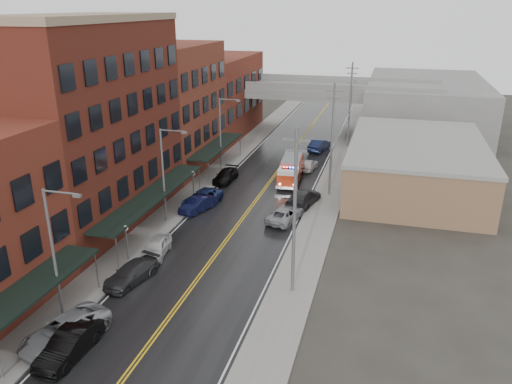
# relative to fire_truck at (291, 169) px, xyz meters

# --- Properties ---
(road) EXTENTS (11.00, 160.00, 0.02)m
(road) POSITION_rel_fire_truck_xyz_m (-2.28, -8.42, -1.44)
(road) COLOR black
(road) RESTS_ON ground
(sidewalk_left) EXTENTS (3.00, 160.00, 0.15)m
(sidewalk_left) POSITION_rel_fire_truck_xyz_m (-9.58, -8.42, -1.37)
(sidewalk_left) COLOR slate
(sidewalk_left) RESTS_ON ground
(sidewalk_right) EXTENTS (3.00, 160.00, 0.15)m
(sidewalk_right) POSITION_rel_fire_truck_xyz_m (5.02, -8.42, -1.37)
(sidewalk_right) COLOR slate
(sidewalk_right) RESTS_ON ground
(curb_left) EXTENTS (0.30, 160.00, 0.15)m
(curb_left) POSITION_rel_fire_truck_xyz_m (-7.93, -8.42, -1.37)
(curb_left) COLOR gray
(curb_left) RESTS_ON ground
(curb_right) EXTENTS (0.30, 160.00, 0.15)m
(curb_right) POSITION_rel_fire_truck_xyz_m (3.37, -8.42, -1.37)
(curb_right) COLOR gray
(curb_right) RESTS_ON ground
(brick_building_b) EXTENTS (9.00, 20.00, 18.00)m
(brick_building_b) POSITION_rel_fire_truck_xyz_m (-15.58, -15.42, 7.55)
(brick_building_b) COLOR #4D1C14
(brick_building_b) RESTS_ON ground
(brick_building_c) EXTENTS (9.00, 15.00, 15.00)m
(brick_building_c) POSITION_rel_fire_truck_xyz_m (-15.58, 2.08, 6.05)
(brick_building_c) COLOR brown
(brick_building_c) RESTS_ON ground
(brick_building_far) EXTENTS (9.00, 20.00, 12.00)m
(brick_building_far) POSITION_rel_fire_truck_xyz_m (-15.58, 19.58, 4.55)
(brick_building_far) COLOR maroon
(brick_building_far) RESTS_ON ground
(tan_building) EXTENTS (14.00, 22.00, 5.00)m
(tan_building) POSITION_rel_fire_truck_xyz_m (13.72, 1.58, 1.05)
(tan_building) COLOR #846347
(tan_building) RESTS_ON ground
(right_far_block) EXTENTS (18.00, 30.00, 8.00)m
(right_far_block) POSITION_rel_fire_truck_xyz_m (15.72, 31.58, 2.55)
(right_far_block) COLOR slate
(right_far_block) RESTS_ON ground
(awning_0) EXTENTS (2.60, 16.00, 3.09)m
(awning_0) POSITION_rel_fire_truck_xyz_m (-9.77, -34.42, 1.54)
(awning_0) COLOR black
(awning_0) RESTS_ON ground
(awning_1) EXTENTS (2.60, 18.00, 3.09)m
(awning_1) POSITION_rel_fire_truck_xyz_m (-9.77, -15.42, 1.54)
(awning_1) COLOR black
(awning_1) RESTS_ON ground
(awning_2) EXTENTS (2.60, 13.00, 3.09)m
(awning_2) POSITION_rel_fire_truck_xyz_m (-9.77, 2.08, 1.54)
(awning_2) COLOR black
(awning_2) RESTS_ON ground
(globe_lamp_1) EXTENTS (0.44, 0.44, 3.12)m
(globe_lamp_1) POSITION_rel_fire_truck_xyz_m (-8.68, -22.42, 0.87)
(globe_lamp_1) COLOR #59595B
(globe_lamp_1) RESTS_ON ground
(globe_lamp_2) EXTENTS (0.44, 0.44, 3.12)m
(globe_lamp_2) POSITION_rel_fire_truck_xyz_m (-8.68, -8.42, 0.87)
(globe_lamp_2) COLOR #59595B
(globe_lamp_2) RESTS_ON ground
(street_lamp_0) EXTENTS (2.64, 0.22, 9.00)m
(street_lamp_0) POSITION_rel_fire_truck_xyz_m (-8.83, -30.42, 3.74)
(street_lamp_0) COLOR #59595B
(street_lamp_0) RESTS_ON ground
(street_lamp_1) EXTENTS (2.64, 0.22, 9.00)m
(street_lamp_1) POSITION_rel_fire_truck_xyz_m (-8.83, -14.42, 3.74)
(street_lamp_1) COLOR #59595B
(street_lamp_1) RESTS_ON ground
(street_lamp_2) EXTENTS (2.64, 0.22, 9.00)m
(street_lamp_2) POSITION_rel_fire_truck_xyz_m (-8.83, 1.58, 3.74)
(street_lamp_2) COLOR #59595B
(street_lamp_2) RESTS_ON ground
(utility_pole_0) EXTENTS (1.80, 0.24, 12.00)m
(utility_pole_0) POSITION_rel_fire_truck_xyz_m (4.92, -23.42, 4.86)
(utility_pole_0) COLOR #59595B
(utility_pole_0) RESTS_ON ground
(utility_pole_1) EXTENTS (1.80, 0.24, 12.00)m
(utility_pole_1) POSITION_rel_fire_truck_xyz_m (4.92, -3.42, 4.86)
(utility_pole_1) COLOR #59595B
(utility_pole_1) RESTS_ON ground
(utility_pole_2) EXTENTS (1.80, 0.24, 12.00)m
(utility_pole_2) POSITION_rel_fire_truck_xyz_m (4.92, 16.58, 4.86)
(utility_pole_2) COLOR #59595B
(utility_pole_2) RESTS_ON ground
(overpass) EXTENTS (40.00, 10.00, 7.50)m
(overpass) POSITION_rel_fire_truck_xyz_m (-2.28, 23.58, 4.54)
(overpass) COLOR slate
(overpass) RESTS_ON ground
(fire_truck) EXTENTS (3.44, 7.49, 2.67)m
(fire_truck) POSITION_rel_fire_truck_xyz_m (0.00, 0.00, 0.00)
(fire_truck) COLOR #A42107
(fire_truck) RESTS_ON ground
(parked_car_left_1) EXTENTS (1.83, 4.88, 1.59)m
(parked_car_left_1) POSITION_rel_fire_truck_xyz_m (-6.22, -33.72, -0.65)
(parked_car_left_1) COLOR black
(parked_car_left_1) RESTS_ON ground
(parked_car_left_2) EXTENTS (4.12, 6.18, 1.58)m
(parked_car_left_2) POSITION_rel_fire_truck_xyz_m (-7.28, -32.62, -0.66)
(parked_car_left_2) COLOR gray
(parked_car_left_2) RESTS_ON ground
(parked_car_left_3) EXTENTS (3.05, 5.15, 1.40)m
(parked_car_left_3) POSITION_rel_fire_truck_xyz_m (-6.87, -25.19, -0.75)
(parked_car_left_3) COLOR #27282A
(parked_car_left_3) RESTS_ON ground
(parked_car_left_4) EXTENTS (2.27, 4.40, 1.43)m
(parked_car_left_4) POSITION_rel_fire_truck_xyz_m (-6.93, -20.87, -0.73)
(parked_car_left_4) COLOR silver
(parked_car_left_4) RESTS_ON ground
(parked_car_left_5) EXTENTS (2.90, 4.72, 1.47)m
(parked_car_left_5) POSITION_rel_fire_truck_xyz_m (-7.07, -11.22, -0.71)
(parked_car_left_5) COLOR black
(parked_car_left_5) RESTS_ON ground
(parked_car_left_6) EXTENTS (3.37, 5.68, 1.48)m
(parked_car_left_6) POSITION_rel_fire_truck_xyz_m (-7.28, -9.62, -0.71)
(parked_car_left_6) COLOR navy
(parked_car_left_6) RESTS_ON ground
(parked_car_left_7) EXTENTS (2.12, 4.83, 1.38)m
(parked_car_left_7) POSITION_rel_fire_truck_xyz_m (-7.28, -2.07, -0.75)
(parked_car_left_7) COLOR black
(parked_car_left_7) RESTS_ON ground
(parked_car_right_0) EXTENTS (3.33, 5.38, 1.39)m
(parked_car_right_0) POSITION_rel_fire_truck_xyz_m (1.79, -11.29, -0.75)
(parked_car_right_0) COLOR gray
(parked_car_right_0) RESTS_ON ground
(parked_car_right_1) EXTENTS (3.36, 5.92, 1.62)m
(parked_car_right_1) POSITION_rel_fire_truck_xyz_m (2.72, -6.92, -0.64)
(parked_car_right_1) COLOR #242426
(parked_car_right_1) RESTS_ON ground
(parked_car_right_2) EXTENTS (2.04, 4.10, 1.34)m
(parked_car_right_2) POSITION_rel_fire_truck_xyz_m (1.32, 4.82, -0.77)
(parked_car_right_2) COLOR silver
(parked_car_right_2) RESTS_ON ground
(parked_car_right_3) EXTENTS (2.82, 5.31, 1.66)m
(parked_car_right_3) POSITION_rel_fire_truck_xyz_m (1.32, 13.78, -0.61)
(parked_car_right_3) COLOR black
(parked_car_right_3) RESTS_ON ground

